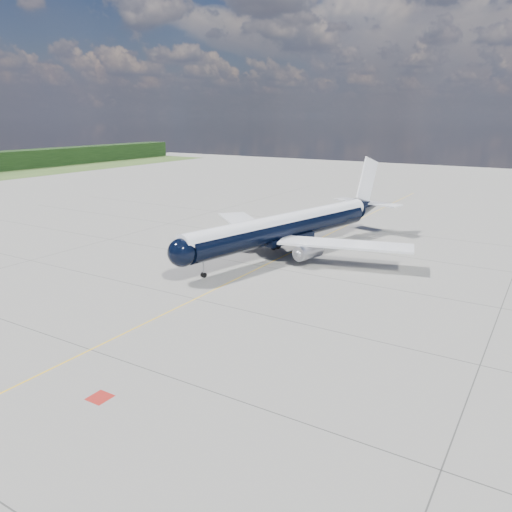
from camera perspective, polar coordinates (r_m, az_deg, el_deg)
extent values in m
plane|color=gray|center=(73.12, 2.77, -0.20)|extent=(320.00, 320.00, 0.00)
cube|color=yellow|center=(68.95, 0.77, -1.17)|extent=(0.16, 160.00, 0.01)
cube|color=maroon|center=(39.92, -17.42, -15.17)|extent=(1.60, 1.60, 0.01)
cylinder|color=black|center=(73.94, 3.27, 3.13)|extent=(11.74, 35.64, 3.58)
sphere|color=black|center=(61.52, -8.47, 0.39)|extent=(4.31, 4.31, 3.58)
cone|color=black|center=(91.29, 12.58, 5.55)|extent=(5.00, 7.24, 3.58)
cylinder|color=white|center=(73.75, 3.28, 3.81)|extent=(11.40, 37.29, 2.79)
cube|color=black|center=(61.28, -8.63, 0.83)|extent=(2.46, 1.62, 0.52)
cube|color=white|center=(81.81, -1.27, 3.77)|extent=(16.68, 15.48, 0.30)
cube|color=white|center=(69.31, 10.16, 1.33)|extent=(18.68, 9.13, 0.30)
cube|color=black|center=(74.24, 3.25, 2.14)|extent=(6.02, 10.07, 0.94)
cylinder|color=silver|center=(77.17, -1.09, 2.22)|extent=(3.05, 4.70, 2.11)
cylinder|color=silver|center=(69.18, 6.00, 0.54)|extent=(3.05, 4.70, 2.11)
sphere|color=gray|center=(75.85, -2.16, 1.97)|extent=(1.25, 1.25, 1.04)
sphere|color=gray|center=(67.70, 4.94, 0.23)|extent=(1.25, 1.25, 1.04)
cube|color=white|center=(77.14, -0.99, 2.75)|extent=(0.90, 2.98, 1.04)
cube|color=white|center=(69.14, 6.11, 1.14)|extent=(0.90, 2.98, 1.04)
cube|color=white|center=(90.20, 12.60, 8.52)|extent=(1.67, 5.88, 8.03)
cube|color=white|center=(91.17, 12.61, 6.02)|extent=(12.61, 5.76, 0.21)
cylinder|color=gray|center=(64.22, -6.02, -1.44)|extent=(0.20, 0.20, 1.98)
cylinder|color=black|center=(64.62, -6.11, -2.13)|extent=(0.32, 0.68, 0.66)
cylinder|color=black|center=(64.34, -5.89, -2.20)|extent=(0.32, 0.68, 0.66)
cylinder|color=gray|center=(77.54, 2.27, 1.70)|extent=(0.29, 0.29, 1.79)
cylinder|color=gray|center=(73.74, 5.72, 0.90)|extent=(0.29, 0.29, 1.79)
cylinder|color=black|center=(77.36, 2.00, 1.10)|extent=(0.65, 1.11, 1.04)
cylinder|color=black|center=(78.10, 2.52, 1.23)|extent=(0.65, 1.11, 1.04)
cylinder|color=black|center=(73.54, 5.44, 0.26)|extent=(0.65, 1.11, 1.04)
cylinder|color=black|center=(74.32, 5.95, 0.41)|extent=(0.65, 1.11, 1.04)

